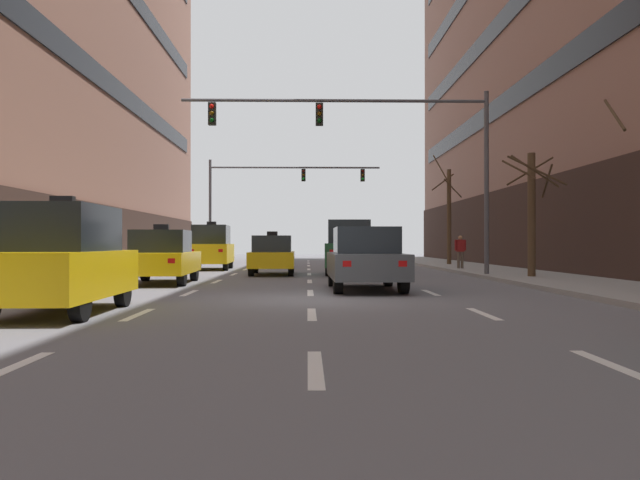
{
  "coord_description": "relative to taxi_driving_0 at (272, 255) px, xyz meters",
  "views": [
    {
      "loc": [
        -0.08,
        -14.58,
        1.3
      ],
      "look_at": [
        0.68,
        23.12,
        1.5
      ],
      "focal_mm": 35.53,
      "sensor_mm": 36.0,
      "label": 1
    }
  ],
  "objects": [
    {
      "name": "lane_stripe_l1_s4",
      "position": [
        -1.63,
        -9.68,
        -0.79
      ],
      "size": [
        0.16,
        2.0,
        0.01
      ],
      "primitive_type": "cube",
      "color": "silver",
      "rests_on": "ground"
    },
    {
      "name": "lane_stripe_l2_s9",
      "position": [
        1.53,
        15.32,
        -0.79
      ],
      "size": [
        0.16,
        2.0,
        0.01
      ],
      "primitive_type": "cube",
      "color": "silver",
      "rests_on": "ground"
    },
    {
      "name": "lane_stripe_l1_s7",
      "position": [
        -1.63,
        5.32,
        -0.79
      ],
      "size": [
        0.16,
        2.0,
        0.01
      ],
      "primitive_type": "cube",
      "color": "silver",
      "rests_on": "ground"
    },
    {
      "name": "lane_stripe_l3_s10",
      "position": [
        4.69,
        20.32,
        -0.79
      ],
      "size": [
        0.16,
        2.0,
        0.01
      ],
      "primitive_type": "cube",
      "color": "silver",
      "rests_on": "ground"
    },
    {
      "name": "lane_stripe_l2_s2",
      "position": [
        1.53,
        -19.68,
        -0.79
      ],
      "size": [
        0.16,
        2.0,
        0.01
      ],
      "primitive_type": "cube",
      "color": "silver",
      "rests_on": "ground"
    },
    {
      "name": "traffic_signal_1",
      "position": [
        -1.12,
        17.07,
        4.34
      ],
      "size": [
        11.7,
        0.35,
        6.88
      ],
      "color": "#4C4C51",
      "rests_on": "sidewalk_left"
    },
    {
      "name": "lane_stripe_l2_s8",
      "position": [
        1.53,
        10.32,
        -0.79
      ],
      "size": [
        0.16,
        2.0,
        0.01
      ],
      "primitive_type": "cube",
      "color": "silver",
      "rests_on": "ground"
    },
    {
      "name": "street_tree_3",
      "position": [
        9.37,
        -4.13,
        1.7
      ],
      "size": [
        2.15,
        2.18,
        4.35
      ],
      "color": "#4C3823",
      "rests_on": "sidewalk_right"
    },
    {
      "name": "ground_plane",
      "position": [
        1.53,
        -11.68,
        -0.8
      ],
      "size": [
        120.0,
        120.0,
        0.0
      ],
      "primitive_type": "plane",
      "color": "slate"
    },
    {
      "name": "lane_stripe_l2_s5",
      "position": [
        1.53,
        -4.68,
        -0.79
      ],
      "size": [
        0.16,
        2.0,
        0.01
      ],
      "primitive_type": "cube",
      "color": "silver",
      "rests_on": "ground"
    },
    {
      "name": "taxi_driving_5",
      "position": [
        -3.31,
        5.24,
        0.3
      ],
      "size": [
        2.08,
        4.6,
        2.38
      ],
      "color": "black",
      "rests_on": "ground"
    },
    {
      "name": "lane_stripe_l3_s9",
      "position": [
        4.69,
        15.32,
        -0.79
      ],
      "size": [
        0.16,
        2.0,
        0.01
      ],
      "primitive_type": "cube",
      "color": "silver",
      "rests_on": "ground"
    },
    {
      "name": "lane_stripe_l1_s3",
      "position": [
        -1.63,
        -14.68,
        -0.79
      ],
      "size": [
        0.16,
        2.0,
        0.01
      ],
      "primitive_type": "cube",
      "color": "silver",
      "rests_on": "ground"
    },
    {
      "name": "lane_stripe_l3_s6",
      "position": [
        4.69,
        0.32,
        -0.79
      ],
      "size": [
        0.16,
        2.0,
        0.01
      ],
      "primitive_type": "cube",
      "color": "silver",
      "rests_on": "ground"
    },
    {
      "name": "car_driving_2",
      "position": [
        3.06,
        -8.67,
        0.06
      ],
      "size": [
        2.0,
        4.67,
        1.74
      ],
      "color": "black",
      "rests_on": "ground"
    },
    {
      "name": "lane_stripe_l1_s9",
      "position": [
        -1.63,
        15.32,
        -0.79
      ],
      "size": [
        0.16,
        2.0,
        0.01
      ],
      "primitive_type": "cube",
      "color": "silver",
      "rests_on": "ground"
    },
    {
      "name": "street_tree_2",
      "position": [
        9.35,
        8.88,
        2.15
      ],
      "size": [
        1.52,
        1.75,
        6.14
      ],
      "color": "#4C3823",
      "rests_on": "sidewalk_right"
    },
    {
      "name": "lane_stripe_l3_s5",
      "position": [
        4.69,
        -4.68,
        -0.79
      ],
      "size": [
        0.16,
        2.0,
        0.01
      ],
      "primitive_type": "cube",
      "color": "silver",
      "rests_on": "ground"
    },
    {
      "name": "car_driving_1",
      "position": [
        3.18,
        0.16,
        0.32
      ],
      "size": [
        2.14,
        4.72,
        2.25
      ],
      "color": "black",
      "rests_on": "ground"
    },
    {
      "name": "lane_stripe_l1_s5",
      "position": [
        -1.63,
        -4.68,
        -0.79
      ],
      "size": [
        0.16,
        2.0,
        0.01
      ],
      "primitive_type": "cube",
      "color": "silver",
      "rests_on": "ground"
    },
    {
      "name": "lane_stripe_l1_s8",
      "position": [
        -1.63,
        10.32,
        -0.79
      ],
      "size": [
        0.16,
        2.0,
        0.01
      ],
      "primitive_type": "cube",
      "color": "silver",
      "rests_on": "ground"
    },
    {
      "name": "lane_stripe_l3_s2",
      "position": [
        4.69,
        -19.68,
        -0.79
      ],
      "size": [
        0.16,
        2.0,
        0.01
      ],
      "primitive_type": "cube",
      "color": "silver",
      "rests_on": "ground"
    },
    {
      "name": "lane_stripe_l3_s4",
      "position": [
        4.69,
        -9.68,
        -0.79
      ],
      "size": [
        0.16,
        2.0,
        0.01
      ],
      "primitive_type": "cube",
      "color": "silver",
      "rests_on": "ground"
    },
    {
      "name": "lane_stripe_l2_s4",
      "position": [
        1.53,
        -9.68,
        -0.79
      ],
      "size": [
        0.16,
        2.0,
        0.01
      ],
      "primitive_type": "cube",
      "color": "silver",
      "rests_on": "ground"
    },
    {
      "name": "lane_stripe_l1_s6",
      "position": [
        -1.63,
        0.32,
        -0.79
      ],
      "size": [
        0.16,
        2.0,
        0.01
      ],
      "primitive_type": "cube",
      "color": "silver",
      "rests_on": "ground"
    },
    {
      "name": "lane_stripe_l1_s10",
      "position": [
        -1.63,
        20.32,
        -0.79
      ],
      "size": [
        0.16,
        2.0,
        0.01
      ],
      "primitive_type": "cube",
      "color": "silver",
      "rests_on": "ground"
    },
    {
      "name": "taxi_driving_3",
      "position": [
        -3.24,
        -5.74,
        0.05
      ],
      "size": [
        2.12,
        4.68,
        1.91
      ],
      "color": "black",
      "rests_on": "ground"
    },
    {
      "name": "lane_stripe_l3_s8",
      "position": [
        4.69,
        10.32,
        -0.79
      ],
      "size": [
        0.16,
        2.0,
        0.01
      ],
      "primitive_type": "cube",
      "color": "silver",
      "rests_on": "ground"
    },
    {
      "name": "lane_stripe_l2_s3",
      "position": [
        1.53,
        -14.68,
        -0.79
      ],
      "size": [
        0.16,
        2.0,
        0.01
      ],
      "primitive_type": "cube",
      "color": "silver",
      "rests_on": "ground"
    },
    {
      "name": "lane_stripe_l1_s2",
      "position": [
        -1.63,
        -19.68,
        -0.79
      ],
      "size": [
        0.16,
        2.0,
        0.01
      ],
      "primitive_type": "cube",
      "color": "silver",
      "rests_on": "ground"
    },
    {
      "name": "taxi_driving_4",
      "position": [
        -3.07,
        -14.49,
        0.2
      ],
      "size": [
        1.79,
        4.16,
        2.17
      ],
      "color": "black",
      "rests_on": "ground"
    },
    {
      "name": "lane_stripe_l2_s6",
      "position": [
        1.53,
        0.32,
        -0.79
      ],
      "size": [
        0.16,
        2.0,
        0.01
      ],
      "primitive_type": "cube",
      "color": "silver",
      "rests_on": "ground"
    },
    {
      "name": "traffic_signal_0",
      "position": [
        4.22,
        -2.43,
        4.46
      ],
      "size": [
        11.63,
        0.35,
        6.94
      ],
      "color": "#4C4C51",
      "rests_on": "sidewalk_right"
    },
    {
      "name": "lane_stripe_l3_s3",
      "position": [
        4.69,
        -14.68,
        -0.79
      ],
      "size": [
        0.16,
        2.0,
        0.01
      ],
      "primitive_type": "cube",
      "color": "silver",
      "rests_on": "ground"
    },
    {
      "name": "taxi_driving_0",
      "position": [
        0.0,
        0.0,
        0.0
      ],
      "size": [
        1.86,
        4.33,
        1.79
      ],
      "color": "black",
      "rests_on": "ground"
    },
    {
      "name": "lane_stripe_l2_s10",
      "position": [
        1.53,
        20.32,
        -0.79
      ],
      "size": [
        0.16,
        2.0,
        0.01
      ],
      "primitive_type": "cube",
      "color": "silver",
      "rests_on": "ground"
    },
    {
      "name": "pedestrian_0",
      "position": [
        8.55,
        2.91,
        0.21
      ],
      "size": [
        0.53,
        0.2,
        1.52
      ],
      "color": "brown",
      "rests_on": "sidewalk_right"
    },
    {
      "name": "lane_stripe_l3_s7",
      "position": [
        4.69,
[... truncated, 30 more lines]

